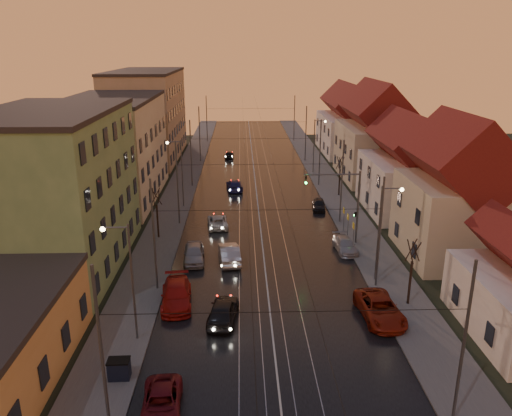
{
  "coord_description": "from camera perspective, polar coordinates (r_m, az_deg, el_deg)",
  "views": [
    {
      "loc": [
        -1.97,
        -26.31,
        18.19
      ],
      "look_at": [
        -0.51,
        21.2,
        2.67
      ],
      "focal_mm": 35.0,
      "sensor_mm": 36.0,
      "label": 1
    }
  ],
  "objects": [
    {
      "name": "tram_rail_3",
      "position": [
        68.87,
        1.77,
        2.8
      ],
      "size": [
        0.06,
        120.0,
        0.03
      ],
      "primitive_type": "cube",
      "color": "gray",
      "rests_on": "road"
    },
    {
      "name": "bare_tree_0",
      "position": [
        49.59,
        -11.22,
        -0.74
      ],
      "size": [
        1.09,
        1.09,
        5.11
      ],
      "color": "black",
      "rests_on": "ground"
    },
    {
      "name": "traffic_light_mast",
      "position": [
        47.4,
        10.45,
        1.11
      ],
      "size": [
        5.3,
        0.32,
        7.2
      ],
      "color": "#595B60",
      "rests_on": "ground"
    },
    {
      "name": "apartment_left_1",
      "position": [
        44.75,
        -22.0,
        1.59
      ],
      "size": [
        10.0,
        18.0,
        13.0
      ],
      "primitive_type": "cube",
      "color": "#5E8554",
      "rests_on": "ground"
    },
    {
      "name": "street_lamp_3",
      "position": [
        74.35,
        6.89,
        7.64
      ],
      "size": [
        1.75,
        0.32,
        8.0
      ],
      "color": "#595B60",
      "rests_on": "ground"
    },
    {
      "name": "catenary_pole_r_2",
      "position": [
        53.2,
        9.77,
        2.9
      ],
      "size": [
        0.16,
        0.16,
        9.0
      ],
      "primitive_type": "cylinder",
      "color": "#595B60",
      "rests_on": "ground"
    },
    {
      "name": "street_lamp_2",
      "position": [
        58.3,
        -8.77,
        4.67
      ],
      "size": [
        1.75,
        0.32,
        8.0
      ],
      "color": "#595B60",
      "rests_on": "ground"
    },
    {
      "name": "catenary_pole_l_5",
      "position": [
        99.48,
        -5.65,
        10.08
      ],
      "size": [
        0.16,
        0.16,
        9.0
      ],
      "primitive_type": "cylinder",
      "color": "#595B60",
      "rests_on": "ground"
    },
    {
      "name": "house_right_2",
      "position": [
        59.1,
        17.06,
        4.02
      ],
      "size": [
        9.18,
        12.24,
        9.2
      ],
      "color": "silver",
      "rests_on": "ground"
    },
    {
      "name": "driving_car_1",
      "position": [
        44.08,
        -3.08,
        -5.2
      ],
      "size": [
        2.23,
        4.97,
        1.58
      ],
      "primitive_type": "imported",
      "rotation": [
        0.0,
        0.0,
        3.26
      ],
      "color": "#9B9BA0",
      "rests_on": "ground"
    },
    {
      "name": "driving_car_4",
      "position": [
        84.92,
        -3.09,
        6.1
      ],
      "size": [
        1.48,
        3.59,
        1.22
      ],
      "primitive_type": "imported",
      "rotation": [
        0.0,
        0.0,
        3.13
      ],
      "color": "black",
      "rests_on": "ground"
    },
    {
      "name": "dumpster",
      "position": [
        30.72,
        -15.37,
        -17.37
      ],
      "size": [
        1.22,
        0.83,
        1.1
      ],
      "primitive_type": "cube",
      "rotation": [
        0.0,
        0.0,
        0.02
      ],
      "color": "black",
      "rests_on": "sidewalk_left"
    },
    {
      "name": "parked_right_1",
      "position": [
        47.01,
        10.15,
        -4.17
      ],
      "size": [
        2.02,
        4.35,
        1.23
      ],
      "primitive_type": "imported",
      "rotation": [
        0.0,
        0.0,
        0.07
      ],
      "color": "#A1A1A6",
      "rests_on": "ground"
    },
    {
      "name": "parked_left_3",
      "position": [
        44.43,
        -7.11,
        -5.16
      ],
      "size": [
        2.11,
        4.59,
        1.53
      ],
      "primitive_type": "imported",
      "rotation": [
        0.0,
        0.0,
        0.07
      ],
      "color": "#949499",
      "rests_on": "ground"
    },
    {
      "name": "catenary_pole_l_2",
      "position": [
        52.56,
        -8.96,
        2.76
      ],
      "size": [
        0.16,
        0.16,
        9.0
      ],
      "primitive_type": "cylinder",
      "color": "#595B60",
      "rests_on": "ground"
    },
    {
      "name": "parked_left_1",
      "position": [
        28.08,
        -10.76,
        -21.06
      ],
      "size": [
        2.32,
        4.52,
        1.22
      ],
      "primitive_type": "imported",
      "rotation": [
        0.0,
        0.0,
        0.07
      ],
      "color": "#590F18",
      "rests_on": "ground"
    },
    {
      "name": "road",
      "position": [
        68.78,
        -0.06,
        2.76
      ],
      "size": [
        16.0,
        120.0,
        0.04
      ],
      "primitive_type": "cube",
      "color": "black",
      "rests_on": "ground"
    },
    {
      "name": "catenary_pole_r_3",
      "position": [
        67.56,
        7.32,
        6.24
      ],
      "size": [
        0.16,
        0.16,
        9.0
      ],
      "primitive_type": "cylinder",
      "color": "#595B60",
      "rests_on": "ground"
    },
    {
      "name": "apartment_left_2",
      "position": [
        63.46,
        -15.99,
        6.31
      ],
      "size": [
        10.0,
        20.0,
        12.0
      ],
      "primitive_type": "cube",
      "color": "#BDB292",
      "rests_on": "ground"
    },
    {
      "name": "catenary_pole_r_1",
      "position": [
        39.32,
        13.97,
        -2.86
      ],
      "size": [
        0.16,
        0.16,
        9.0
      ],
      "primitive_type": "cylinder",
      "color": "#595B60",
      "rests_on": "ground"
    },
    {
      "name": "catenary_pole_l_0",
      "position": [
        25.37,
        -17.25,
        -15.49
      ],
      "size": [
        0.16,
        0.16,
        9.0
      ],
      "primitive_type": "cylinder",
      "color": "#595B60",
      "rests_on": "ground"
    },
    {
      "name": "sidewalk_left",
      "position": [
        69.21,
        -8.37,
        2.71
      ],
      "size": [
        4.0,
        120.0,
        0.15
      ],
      "primitive_type": "cube",
      "color": "#4C4C4C",
      "rests_on": "ground"
    },
    {
      "name": "driving_car_0",
      "position": [
        35.18,
        -3.78,
        -11.62
      ],
      "size": [
        2.42,
        4.78,
        1.56
      ],
      "primitive_type": "imported",
      "rotation": [
        0.0,
        0.0,
        3.01
      ],
      "color": "black",
      "rests_on": "ground"
    },
    {
      "name": "catenary_pole_l_1",
      "position": [
        38.45,
        -11.59,
        -3.17
      ],
      "size": [
        0.16,
        0.16,
        9.0
      ],
      "primitive_type": "cylinder",
      "color": "#595B60",
      "rests_on": "ground"
    },
    {
      "name": "house_right_4",
      "position": [
        90.31,
        10.53,
        9.41
      ],
      "size": [
        9.18,
        16.32,
        10.0
      ],
      "color": "silver",
      "rests_on": "ground"
    },
    {
      "name": "driving_car_2",
      "position": [
        52.49,
        -4.41,
        -1.55
      ],
      "size": [
        2.44,
        4.56,
        1.22
      ],
      "primitive_type": "imported",
      "rotation": [
        0.0,
        0.0,
        3.24
      ],
      "color": "#B5B5B5",
      "rests_on": "ground"
    },
    {
      "name": "driving_car_3",
      "position": [
        65.8,
        -2.47,
        2.63
      ],
      "size": [
        2.4,
        4.87,
        1.36
      ],
      "primitive_type": "imported",
      "rotation": [
        0.0,
        0.0,
        3.25
      ],
      "color": "navy",
      "rests_on": "ground"
    },
    {
      "name": "parked_left_2",
      "position": [
        37.62,
        -9.09,
        -9.75
      ],
      "size": [
        2.67,
        5.5,
        1.54
      ],
      "primitive_type": "imported",
      "rotation": [
        0.0,
        0.0,
        0.1
      ],
      "color": "#A41510",
      "rests_on": "ground"
    },
    {
      "name": "sidewalk_right",
      "position": [
        69.77,
        8.19,
        2.84
      ],
      "size": [
        4.0,
        120.0,
        0.15
      ],
      "primitive_type": "cube",
      "color": "#4C4C4C",
      "rests_on": "ground"
    },
    {
      "name": "catenary_pole_l_4",
      "position": [
        81.74,
        -6.46,
        8.32
      ],
      "size": [
        0.16,
        0.16,
        9.0
      ],
      "primitive_type": "cylinder",
      "color": "#595B60",
      "rests_on": "ground"
    },
    {
      "name": "bare_tree_2",
      "position": [
        63.54,
        9.54,
        3.52
      ],
      "size": [
        1.09,
        1.09,
        5.11
      ],
      "color": "black",
      "rests_on": "ground"
    },
    {
      "name": "street_lamp_0",
      "position": [
        32.08,
        -14.55,
        -7.04
      ],
      "size": [
        1.75,
        0.32,
        8.0
      ],
      "color": "#595B60",
      "rests_on": "ground"
    },
    {
      "name": "parked_right_2",
      "position": [
        58.37,
        7.19,
        0.4
      ],
      "size": [
        1.81,
        3.71,
        1.22
      ],
      "primitive_type": "imported",
      "rotation": [
        0.0,
        0.0,
        -0.11
      ],
      "color": "black",
      "rests_on": "ground"
    },
    {
      "name": "catenary_pole_r_5",
      "position": [
        99.82,
        4.4,
        10.14
      ],
      "size": [
        0.16,
        0.16,
        9.0
      ],
      "primitive_type": "cylinder",
      "color": "#595B60",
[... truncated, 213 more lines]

